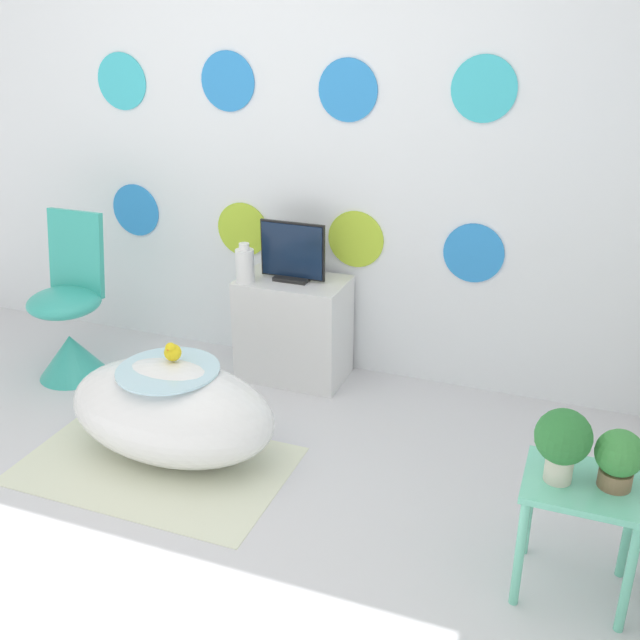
% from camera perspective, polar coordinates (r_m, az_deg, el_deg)
% --- Properties ---
extents(ground_plane, '(12.00, 12.00, 0.00)m').
position_cam_1_polar(ground_plane, '(2.98, -16.37, -17.52)').
color(ground_plane, silver).
extents(wall_back_dotted, '(4.75, 0.05, 2.60)m').
position_cam_1_polar(wall_back_dotted, '(3.94, -2.07, 14.44)').
color(wall_back_dotted, white).
rests_on(wall_back_dotted, ground_plane).
extents(rug, '(1.17, 0.74, 0.01)m').
position_cam_1_polar(rug, '(3.45, -12.42, -10.73)').
color(rug, silver).
rests_on(rug, ground_plane).
extents(bathtub, '(0.97, 0.55, 0.45)m').
position_cam_1_polar(bathtub, '(3.39, -11.23, -6.83)').
color(bathtub, white).
rests_on(bathtub, ground_plane).
extents(rubber_duck, '(0.08, 0.08, 0.09)m').
position_cam_1_polar(rubber_duck, '(3.31, -11.19, -2.38)').
color(rubber_duck, yellow).
rests_on(rubber_duck, bathtub).
extents(chair, '(0.38, 0.39, 0.89)m').
position_cam_1_polar(chair, '(4.23, -18.53, -0.56)').
color(chair, '#38B2A3').
rests_on(chair, ground_plane).
extents(tv_cabinet, '(0.56, 0.35, 0.56)m').
position_cam_1_polar(tv_cabinet, '(4.00, -2.04, -0.67)').
color(tv_cabinet, silver).
rests_on(tv_cabinet, ground_plane).
extents(tv, '(0.35, 0.12, 0.31)m').
position_cam_1_polar(tv, '(3.85, -2.11, 5.02)').
color(tv, black).
rests_on(tv, tv_cabinet).
extents(vase, '(0.10, 0.10, 0.21)m').
position_cam_1_polar(vase, '(3.85, -5.74, 4.22)').
color(vase, white).
rests_on(vase, tv_cabinet).
extents(side_table, '(0.39, 0.32, 0.45)m').
position_cam_1_polar(side_table, '(2.71, 19.28, -13.20)').
color(side_table, '#72D8B7').
rests_on(side_table, ground_plane).
extents(potted_plant_left, '(0.18, 0.18, 0.26)m').
position_cam_1_polar(potted_plant_left, '(2.55, 18.02, -8.70)').
color(potted_plant_left, beige).
rests_on(potted_plant_left, side_table).
extents(potted_plant_right, '(0.15, 0.15, 0.20)m').
position_cam_1_polar(potted_plant_right, '(2.61, 21.82, -9.68)').
color(potted_plant_right, '#8C6B4C').
rests_on(potted_plant_right, side_table).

